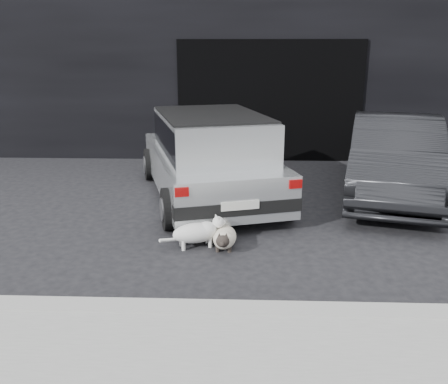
{
  "coord_description": "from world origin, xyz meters",
  "views": [
    {
      "loc": [
        0.4,
        -6.47,
        2.39
      ],
      "look_at": [
        0.16,
        -0.34,
        0.54
      ],
      "focal_mm": 38.0,
      "sensor_mm": 36.0,
      "label": 1
    }
  ],
  "objects_px": {
    "silver_hatchback": "(210,152)",
    "cat_siamese": "(224,238)",
    "second_car": "(395,157)",
    "cat_white": "(199,232)"
  },
  "relations": [
    {
      "from": "silver_hatchback",
      "to": "cat_siamese",
      "type": "bearing_deg",
      "value": -97.58
    },
    {
      "from": "silver_hatchback",
      "to": "cat_siamese",
      "type": "height_order",
      "value": "silver_hatchback"
    },
    {
      "from": "second_car",
      "to": "cat_white",
      "type": "xyz_separation_m",
      "value": [
        -3.1,
        -2.32,
        -0.47
      ]
    },
    {
      "from": "cat_white",
      "to": "silver_hatchback",
      "type": "bearing_deg",
      "value": 161.21
    },
    {
      "from": "silver_hatchback",
      "to": "second_car",
      "type": "distance_m",
      "value": 3.1
    },
    {
      "from": "cat_siamese",
      "to": "cat_white",
      "type": "xyz_separation_m",
      "value": [
        -0.33,
        0.05,
        0.06
      ]
    },
    {
      "from": "second_car",
      "to": "cat_siamese",
      "type": "relative_size",
      "value": 4.61
    },
    {
      "from": "second_car",
      "to": "cat_white",
      "type": "distance_m",
      "value": 3.89
    },
    {
      "from": "silver_hatchback",
      "to": "cat_white",
      "type": "xyz_separation_m",
      "value": [
        -0.0,
        -2.05,
        -0.58
      ]
    },
    {
      "from": "silver_hatchback",
      "to": "cat_siamese",
      "type": "relative_size",
      "value": 4.78
    }
  ]
}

